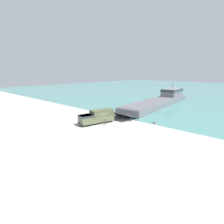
# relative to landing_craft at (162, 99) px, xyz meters

# --- Properties ---
(ground_plane) EXTENTS (240.00, 240.00, 0.00)m
(ground_plane) POSITION_rel_landing_craft_xyz_m (1.06, -31.71, -1.74)
(ground_plane) COLOR #A8A59E
(water_surface) EXTENTS (240.00, 180.00, 0.01)m
(water_surface) POSITION_rel_landing_craft_xyz_m (1.06, 65.32, -1.74)
(water_surface) COLOR #477F7A
(water_surface) RESTS_ON ground_plane
(landing_craft) EXTENTS (9.99, 44.44, 7.34)m
(landing_craft) POSITION_rel_landing_craft_xyz_m (0.00, 0.00, 0.00)
(landing_craft) COLOR slate
(landing_craft) RESTS_ON ground_plane
(military_truck) EXTENTS (4.55, 8.54, 3.04)m
(military_truck) POSITION_rel_landing_craft_xyz_m (-0.05, -32.34, -0.19)
(military_truck) COLOR #566042
(military_truck) RESTS_ON ground_plane
(soldier_on_ramp) EXTENTS (0.49, 0.46, 1.65)m
(soldier_on_ramp) POSITION_rel_landing_craft_xyz_m (2.41, -32.14, -0.79)
(soldier_on_ramp) COLOR #566042
(soldier_on_ramp) RESTS_ON ground_plane
(mooring_bollard) EXTENTS (0.34, 0.34, 0.79)m
(mooring_bollard) POSITION_rel_landing_craft_xyz_m (4.74, -25.82, -1.31)
(mooring_bollard) COLOR #333338
(mooring_bollard) RESTS_ON ground_plane
(shoreline_rock_a) EXTENTS (0.73, 0.73, 0.73)m
(shoreline_rock_a) POSITION_rel_landing_craft_xyz_m (-6.03, -25.01, -1.74)
(shoreline_rock_a) COLOR gray
(shoreline_rock_a) RESTS_ON ground_plane
(shoreline_rock_b) EXTENTS (0.97, 0.97, 0.97)m
(shoreline_rock_b) POSITION_rel_landing_craft_xyz_m (9.91, -23.56, -1.74)
(shoreline_rock_b) COLOR #66605B
(shoreline_rock_b) RESTS_ON ground_plane
(shoreline_rock_c) EXTENTS (1.14, 1.14, 1.14)m
(shoreline_rock_c) POSITION_rel_landing_craft_xyz_m (-10.06, -24.40, -1.74)
(shoreline_rock_c) COLOR gray
(shoreline_rock_c) RESTS_ON ground_plane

